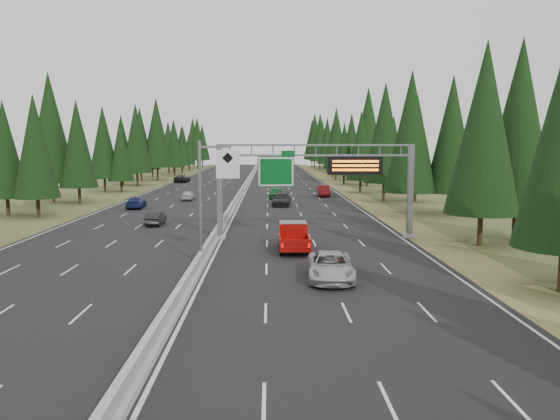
# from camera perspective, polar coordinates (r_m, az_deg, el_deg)

# --- Properties ---
(road) EXTENTS (32.00, 260.00, 0.08)m
(road) POSITION_cam_1_polar(r_m,az_deg,el_deg) (90.44, -3.97, 1.86)
(road) COLOR black
(road) RESTS_ON ground
(shoulder_right) EXTENTS (3.60, 260.00, 0.06)m
(shoulder_right) POSITION_cam_1_polar(r_m,az_deg,el_deg) (91.32, 7.26, 1.86)
(shoulder_right) COLOR olive
(shoulder_right) RESTS_ON ground
(shoulder_left) EXTENTS (3.60, 260.00, 0.06)m
(shoulder_left) POSITION_cam_1_polar(r_m,az_deg,el_deg) (93.03, -15.00, 1.77)
(shoulder_left) COLOR #445125
(shoulder_left) RESTS_ON ground
(median_barrier) EXTENTS (0.70, 260.00, 0.85)m
(median_barrier) POSITION_cam_1_polar(r_m,az_deg,el_deg) (90.41, -3.98, 2.09)
(median_barrier) COLOR gray
(median_barrier) RESTS_ON road
(sign_gantry) EXTENTS (16.75, 0.98, 7.80)m
(sign_gantry) POSITION_cam_1_polar(r_m,az_deg,el_deg) (45.18, 4.55, 3.57)
(sign_gantry) COLOR slate
(sign_gantry) RESTS_ON road
(hov_sign_pole) EXTENTS (2.80, 0.50, 8.00)m
(hov_sign_pole) POSITION_cam_1_polar(r_m,az_deg,el_deg) (35.31, -7.40, 1.76)
(hov_sign_pole) COLOR slate
(hov_sign_pole) RESTS_ON road
(tree_row_right) EXTENTS (11.70, 241.60, 18.76)m
(tree_row_right) POSITION_cam_1_polar(r_m,az_deg,el_deg) (90.06, 10.26, 7.58)
(tree_row_right) COLOR black
(tree_row_right) RESTS_ON ground
(tree_row_left) EXTENTS (11.83, 242.33, 18.23)m
(tree_row_left) POSITION_cam_1_polar(r_m,az_deg,el_deg) (97.18, -17.19, 6.99)
(tree_row_left) COLOR black
(tree_row_left) RESTS_ON ground
(silver_minivan) EXTENTS (2.90, 5.73, 1.55)m
(silver_minivan) POSITION_cam_1_polar(r_m,az_deg,el_deg) (31.69, 5.32, -5.87)
(silver_minivan) COLOR #B2B2B7
(silver_minivan) RESTS_ON road
(red_pickup) EXTENTS (2.16, 6.06, 1.97)m
(red_pickup) POSITION_cam_1_polar(r_m,az_deg,el_deg) (40.64, 1.40, -2.58)
(red_pickup) COLOR black
(red_pickup) RESTS_ON road
(car_ahead_green) EXTENTS (2.15, 4.79, 1.60)m
(car_ahead_green) POSITION_cam_1_polar(r_m,az_deg,el_deg) (79.30, -0.45, 1.79)
(car_ahead_green) COLOR #166123
(car_ahead_green) RESTS_ON road
(car_ahead_dkred) EXTENTS (1.87, 5.03, 1.64)m
(car_ahead_dkred) POSITION_cam_1_polar(r_m,az_deg,el_deg) (82.83, 4.57, 2.00)
(car_ahead_dkred) COLOR #4E0B0C
(car_ahead_dkred) RESTS_ON road
(car_ahead_dkgrey) EXTENTS (2.69, 5.66, 1.59)m
(car_ahead_dkgrey) POSITION_cam_1_polar(r_m,az_deg,el_deg) (70.02, 0.15, 1.12)
(car_ahead_dkgrey) COLOR black
(car_ahead_dkgrey) RESTS_ON road
(car_ahead_white) EXTENTS (2.81, 5.22, 1.39)m
(car_ahead_white) POSITION_cam_1_polar(r_m,az_deg,el_deg) (134.09, -1.81, 3.79)
(car_ahead_white) COLOR silver
(car_ahead_white) RESTS_ON road
(car_ahead_far) EXTENTS (2.07, 4.41, 1.46)m
(car_ahead_far) POSITION_cam_1_polar(r_m,az_deg,el_deg) (145.11, -0.93, 4.03)
(car_ahead_far) COLOR black
(car_ahead_far) RESTS_ON road
(car_onc_near) EXTENTS (1.45, 3.96, 1.30)m
(car_onc_near) POSITION_cam_1_polar(r_m,az_deg,el_deg) (54.34, -12.86, -0.85)
(car_onc_near) COLOR black
(car_onc_near) RESTS_ON road
(car_onc_blue) EXTENTS (2.33, 5.01, 1.42)m
(car_onc_blue) POSITION_cam_1_polar(r_m,az_deg,el_deg) (69.42, -14.80, 0.78)
(car_onc_blue) COLOR navy
(car_onc_blue) RESTS_ON road
(car_onc_white) EXTENTS (1.72, 4.06, 1.37)m
(car_onc_white) POSITION_cam_1_polar(r_m,az_deg,el_deg) (77.95, -9.59, 1.52)
(car_onc_white) COLOR #B5B5B5
(car_onc_white) RESTS_ON road
(car_onc_far) EXTENTS (2.99, 5.81, 1.57)m
(car_onc_far) POSITION_cam_1_polar(r_m,az_deg,el_deg) (116.44, -10.17, 3.27)
(car_onc_far) COLOR black
(car_onc_far) RESTS_ON road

